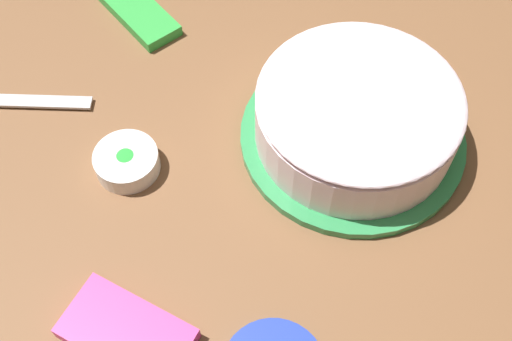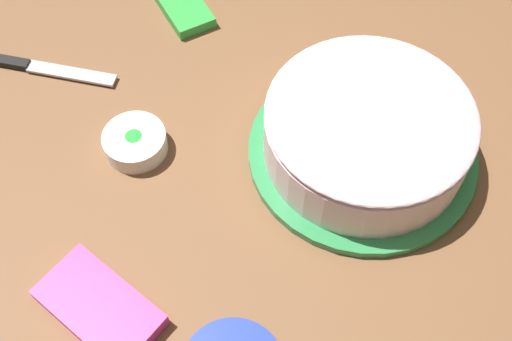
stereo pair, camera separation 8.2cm
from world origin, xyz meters
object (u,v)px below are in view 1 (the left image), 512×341
sprinkle_bowl_green (127,161)px  candy_box_upper (127,333)px  candy_box_lower (139,13)px  frosted_cake (356,117)px

sprinkle_bowl_green → candy_box_upper: 0.24m
candy_box_lower → candy_box_upper: size_ratio=1.04×
sprinkle_bowl_green → frosted_cake: bearing=49.1°
frosted_cake → candy_box_lower: bearing=-176.6°
candy_box_lower → candy_box_upper: (0.38, -0.38, 0.00)m
candy_box_lower → frosted_cake: bearing=14.0°
sprinkle_bowl_green → candy_box_upper: sprinkle_bowl_green is taller
sprinkle_bowl_green → candy_box_upper: (0.17, -0.16, -0.00)m
candy_box_lower → candy_box_upper: 0.54m
candy_box_upper → frosted_cake: bearing=72.9°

